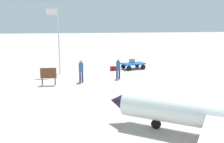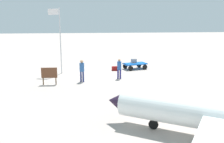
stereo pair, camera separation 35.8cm
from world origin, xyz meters
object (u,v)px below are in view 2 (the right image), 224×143
(suitcase_maroon, at_px, (134,61))
(worker_lead, at_px, (119,67))
(suitcase_navy, at_px, (134,61))
(luggage_cart, at_px, (135,65))
(suitcase_dark, at_px, (115,68))
(airplane_near, at_px, (212,116))
(worker_trailing, at_px, (82,69))
(flagpole, at_px, (59,35))
(signboard, at_px, (49,74))

(suitcase_maroon, distance_m, worker_lead, 4.48)
(suitcase_navy, height_order, suitcase_maroon, suitcase_maroon)
(luggage_cart, bearing_deg, suitcase_dark, 14.63)
(worker_lead, relative_size, airplane_near, 0.19)
(worker_trailing, bearing_deg, flagpole, -60.12)
(suitcase_maroon, bearing_deg, worker_trailing, 43.73)
(worker_lead, relative_size, signboard, 1.27)
(worker_lead, height_order, airplane_near, airplane_near)
(signboard, bearing_deg, suitcase_navy, -143.03)
(airplane_near, bearing_deg, worker_trailing, -63.15)
(suitcase_dark, height_order, worker_lead, worker_lead)
(suitcase_maroon, distance_m, signboard, 9.10)
(worker_lead, bearing_deg, worker_trailing, 13.63)
(suitcase_maroon, relative_size, flagpole, 0.10)
(suitcase_maroon, xyz_separation_m, worker_lead, (1.97, 4.02, 0.18))
(luggage_cart, distance_m, airplane_near, 14.98)
(suitcase_dark, bearing_deg, suitcase_navy, -154.63)
(suitcase_navy, distance_m, signboard, 9.33)
(signboard, bearing_deg, suitcase_dark, -139.39)
(suitcase_navy, bearing_deg, suitcase_dark, 25.37)
(suitcase_navy, relative_size, suitcase_dark, 0.91)
(luggage_cart, bearing_deg, airplane_near, 90.90)
(worker_trailing, distance_m, flagpole, 4.55)
(suitcase_dark, xyz_separation_m, worker_trailing, (3.02, 4.05, 0.83))
(luggage_cart, bearing_deg, suitcase_navy, -93.26)
(luggage_cart, height_order, suitcase_dark, luggage_cart)
(worker_trailing, height_order, airplane_near, airplane_near)
(signboard, bearing_deg, airplane_near, 128.03)
(luggage_cart, distance_m, suitcase_navy, 0.51)
(airplane_near, height_order, signboard, airplane_near)
(luggage_cart, distance_m, flagpole, 7.65)
(flagpole, relative_size, signboard, 4.44)
(flagpole, bearing_deg, airplane_near, 117.61)
(luggage_cart, distance_m, signboard, 9.06)
(suitcase_dark, relative_size, airplane_near, 0.06)
(suitcase_navy, bearing_deg, airplane_near, 90.78)
(worker_trailing, relative_size, signboard, 1.34)
(suitcase_maroon, height_order, flagpole, flagpole)
(suitcase_navy, relative_size, airplane_near, 0.06)
(worker_lead, distance_m, airplane_near, 11.35)
(suitcase_navy, height_order, worker_lead, worker_lead)
(luggage_cart, xyz_separation_m, flagpole, (6.97, 1.19, 2.93))
(flagpole, bearing_deg, luggage_cart, -170.32)
(airplane_near, xyz_separation_m, flagpole, (7.20, -13.77, 2.32))
(worker_trailing, bearing_deg, worker_lead, -166.37)
(flagpole, bearing_deg, suitcase_navy, -166.88)
(suitcase_maroon, relative_size, worker_trailing, 0.32)
(suitcase_navy, height_order, worker_trailing, worker_trailing)
(luggage_cart, xyz_separation_m, suitcase_maroon, (0.06, -0.18, 0.33))
(worker_trailing, height_order, flagpole, flagpole)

